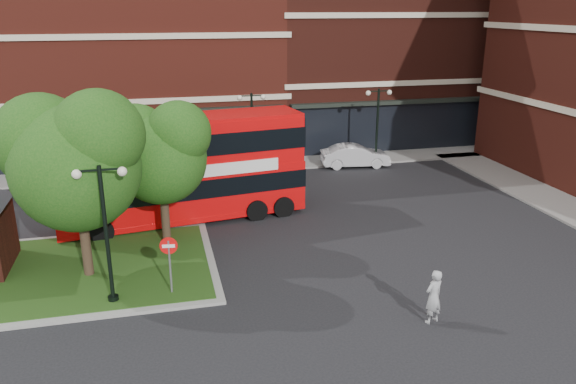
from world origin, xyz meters
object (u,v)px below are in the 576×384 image
object	(u,v)px
woman	(434,297)
car_white	(355,156)
bus	(182,162)
car_silver	(124,171)

from	to	relation	value
woman	car_white	size ratio (longest dim) A/B	0.42
bus	car_silver	size ratio (longest dim) A/B	2.68
bus	car_silver	world-z (taller)	bus
car_silver	car_white	size ratio (longest dim) A/B	1.00
car_silver	woman	bearing A→B (deg)	-148.56
car_silver	car_white	distance (m)	14.28
bus	woman	size ratio (longest dim) A/B	6.33
woman	car_white	bearing A→B (deg)	-122.16
woman	car_white	world-z (taller)	woman
woman	car_silver	xyz separation A→B (m)	(-10.25, 18.00, -0.18)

